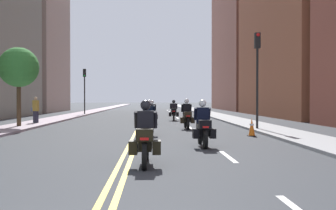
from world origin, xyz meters
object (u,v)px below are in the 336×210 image
at_px(motorcycle_5, 174,112).
at_px(pedestrian_0, 36,110).
at_px(motorcycle_4, 152,114).
at_px(street_tree_1, 19,68).
at_px(motorcycle_1, 203,128).
at_px(motorcycle_2, 149,121).
at_px(motorcycle_3, 187,117).
at_px(traffic_light_near, 257,63).
at_px(motorcycle_0, 145,139).
at_px(traffic_cone_0, 252,127).
at_px(traffic_light_far, 85,83).

distance_m(motorcycle_5, pedestrian_0, 10.25).
relative_size(motorcycle_4, street_tree_1, 0.48).
xyz_separation_m(motorcycle_1, motorcycle_5, (-0.12, 17.35, -0.01)).
relative_size(motorcycle_2, pedestrian_0, 1.25).
relative_size(motorcycle_3, traffic_light_near, 0.45).
bearing_deg(traffic_light_near, motorcycle_0, -116.81).
distance_m(motorcycle_0, street_tree_1, 15.59).
distance_m(motorcycle_2, motorcycle_5, 12.98).
distance_m(motorcycle_1, motorcycle_2, 4.88).
height_order(motorcycle_2, motorcycle_5, motorcycle_2).
height_order(motorcycle_4, pedestrian_0, pedestrian_0).
bearing_deg(traffic_cone_0, motorcycle_2, 173.46).
relative_size(motorcycle_0, motorcycle_2, 0.97).
xyz_separation_m(motorcycle_1, traffic_cone_0, (2.65, 3.98, -0.26)).
xyz_separation_m(traffic_light_far, pedestrian_0, (-0.59, -15.46, -2.29)).
distance_m(motorcycle_2, traffic_cone_0, 4.58).
height_order(motorcycle_1, motorcycle_5, motorcycle_1).
distance_m(motorcycle_5, traffic_light_far, 13.87).
distance_m(motorcycle_0, motorcycle_4, 17.15).
bearing_deg(traffic_light_far, pedestrian_0, -92.18).
xyz_separation_m(motorcycle_1, motorcycle_2, (-1.89, 4.50, -0.01)).
bearing_deg(motorcycle_3, motorcycle_4, 111.34).
bearing_deg(motorcycle_2, traffic_light_far, 107.64).
xyz_separation_m(pedestrian_0, street_tree_1, (-0.08, -3.06, 2.48)).
bearing_deg(traffic_cone_0, traffic_light_far, 115.06).
xyz_separation_m(motorcycle_0, pedestrian_0, (-7.28, 16.52, 0.26)).
distance_m(motorcycle_3, traffic_light_near, 4.71).
bearing_deg(motorcycle_3, traffic_cone_0, -61.30).
distance_m(traffic_cone_0, traffic_light_far, 26.70).
height_order(motorcycle_5, pedestrian_0, pedestrian_0).
bearing_deg(motorcycle_0, motorcycle_5, 86.24).
bearing_deg(motorcycle_2, motorcycle_0, -88.32).
bearing_deg(motorcycle_5, traffic_light_near, -67.57).
distance_m(motorcycle_3, motorcycle_5, 8.92).
height_order(traffic_cone_0, street_tree_1, street_tree_1).
xyz_separation_m(motorcycle_5, traffic_light_far, (-8.48, 10.67, 2.57)).
distance_m(traffic_cone_0, pedestrian_0, 14.63).
relative_size(motorcycle_1, motorcycle_3, 0.97).
bearing_deg(motorcycle_1, motorcycle_3, 89.27).
relative_size(traffic_light_far, street_tree_1, 1.03).
relative_size(motorcycle_0, pedestrian_0, 1.21).
distance_m(motorcycle_1, motorcycle_4, 13.31).
bearing_deg(pedestrian_0, street_tree_1, 115.30).
xyz_separation_m(motorcycle_4, street_tree_1, (-7.49, -3.68, 2.76)).
xyz_separation_m(motorcycle_0, motorcycle_4, (0.13, 17.14, -0.02)).
xyz_separation_m(motorcycle_0, street_tree_1, (-7.36, 13.46, 2.74)).
distance_m(motorcycle_3, street_tree_1, 9.85).
relative_size(motorcycle_1, street_tree_1, 0.48).
distance_m(motorcycle_2, street_tree_1, 9.33).
relative_size(motorcycle_5, pedestrian_0, 1.24).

